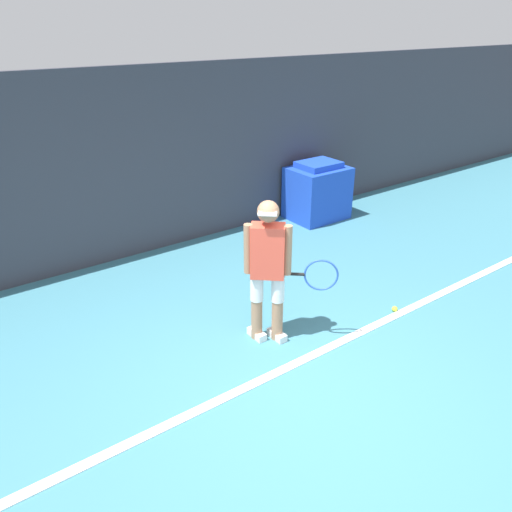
{
  "coord_description": "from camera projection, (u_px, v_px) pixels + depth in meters",
  "views": [
    {
      "loc": [
        -2.47,
        -2.63,
        3.15
      ],
      "look_at": [
        0.28,
        1.16,
        0.91
      ],
      "focal_mm": 35.0,
      "sensor_mm": 36.0,
      "label": 1
    }
  ],
  "objects": [
    {
      "name": "tennis_ball",
      "position": [
        395.0,
        309.0,
        5.91
      ],
      "size": [
        0.07,
        0.07,
        0.07
      ],
      "color": "#D1E533",
      "rests_on": "ground_plane"
    },
    {
      "name": "court_baseline",
      "position": [
        277.0,
        373.0,
        4.89
      ],
      "size": [
        21.6,
        0.1,
        0.01
      ],
      "color": "white",
      "rests_on": "ground_plane"
    },
    {
      "name": "covered_chair",
      "position": [
        317.0,
        192.0,
        8.51
      ],
      "size": [
        0.96,
        0.76,
        0.99
      ],
      "color": "blue",
      "rests_on": "ground_plane"
    },
    {
      "name": "tennis_player",
      "position": [
        269.0,
        267.0,
        5.06
      ],
      "size": [
        0.75,
        0.67,
        1.57
      ],
      "rotation": [
        0.0,
        0.0,
        -0.71
      ],
      "color": "#A37556",
      "rests_on": "ground_plane"
    },
    {
      "name": "back_wall",
      "position": [
        125.0,
        167.0,
        6.82
      ],
      "size": [
        24.0,
        0.1,
        2.61
      ],
      "color": "#383842",
      "rests_on": "ground_plane"
    },
    {
      "name": "ground_plane",
      "position": [
        305.0,
        397.0,
        4.59
      ],
      "size": [
        24.0,
        24.0,
        0.0
      ],
      "primitive_type": "plane",
      "color": "teal"
    }
  ]
}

